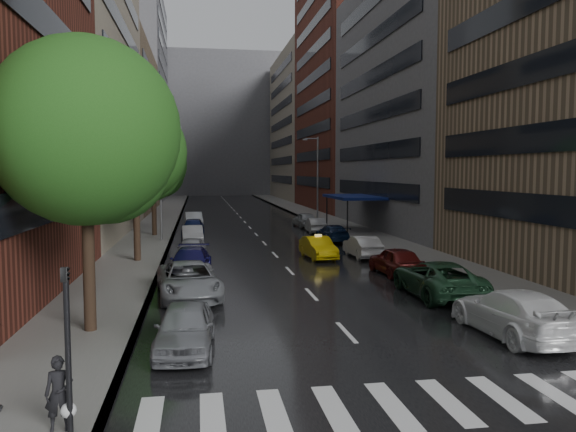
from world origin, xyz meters
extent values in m
plane|color=gray|center=(0.00, 0.00, 0.00)|extent=(220.00, 220.00, 0.00)
cube|color=black|center=(0.00, 50.00, 0.01)|extent=(14.00, 140.00, 0.01)
cube|color=gray|center=(-9.00, 50.00, 0.07)|extent=(4.00, 140.00, 0.15)
cube|color=gray|center=(9.00, 50.00, 0.07)|extent=(4.00, 140.00, 0.15)
cube|color=silver|center=(-6.10, -2.00, 0.01)|extent=(0.55, 2.80, 0.01)
cube|color=silver|center=(-4.70, -2.00, 0.01)|extent=(0.55, 2.80, 0.01)
cube|color=silver|center=(-3.30, -2.00, 0.01)|extent=(0.55, 2.80, 0.01)
cube|color=silver|center=(-1.90, -2.00, 0.01)|extent=(0.55, 2.80, 0.01)
cube|color=silver|center=(-0.50, -2.00, 0.01)|extent=(0.55, 2.80, 0.01)
cube|color=silver|center=(0.90, -2.00, 0.01)|extent=(0.55, 2.80, 0.01)
cube|color=silver|center=(2.30, -2.00, 0.01)|extent=(0.55, 2.80, 0.01)
cube|color=silver|center=(3.70, -2.00, 0.01)|extent=(0.55, 2.80, 0.01)
cube|color=gray|center=(-15.00, 36.00, 17.00)|extent=(8.00, 28.00, 34.00)
cube|color=#937A5B|center=(-15.00, 64.00, 11.00)|extent=(8.00, 28.00, 22.00)
cube|color=slate|center=(-15.00, 94.00, 19.00)|extent=(8.00, 32.00, 38.00)
cube|color=slate|center=(15.00, 36.00, 12.00)|extent=(8.00, 28.00, 24.00)
cube|color=maroon|center=(15.00, 64.00, 18.00)|extent=(8.00, 28.00, 36.00)
cube|color=gray|center=(15.00, 94.00, 14.00)|extent=(8.00, 32.00, 28.00)
cube|color=slate|center=(0.00, 118.00, 16.00)|extent=(40.00, 14.00, 32.00)
cylinder|color=#382619|center=(-8.60, 5.17, 2.72)|extent=(0.40, 0.40, 5.45)
sphere|color=#1E5116|center=(-8.60, 5.17, 6.81)|extent=(6.23, 6.23, 6.23)
cylinder|color=#382619|center=(-8.60, 20.19, 2.66)|extent=(0.40, 0.40, 5.32)
sphere|color=#1E5116|center=(-8.60, 20.19, 6.65)|extent=(6.08, 6.08, 6.08)
cylinder|color=#382619|center=(-8.60, 33.71, 2.42)|extent=(0.40, 0.40, 4.85)
sphere|color=#1E5116|center=(-8.60, 33.71, 6.06)|extent=(5.54, 5.54, 5.54)
imported|color=#DAB40B|center=(2.49, 20.08, 0.69)|extent=(1.80, 4.29, 1.38)
imported|color=gray|center=(-5.40, 2.88, 0.73)|extent=(1.97, 4.40, 1.47)
imported|color=gray|center=(-5.40, 10.20, 0.77)|extent=(3.10, 5.78, 1.54)
imported|color=#0F0D3D|center=(-5.40, 15.48, 0.72)|extent=(2.42, 5.13, 1.45)
imported|color=gray|center=(-5.40, 20.50, 0.71)|extent=(2.05, 4.28, 1.41)
imported|color=gray|center=(-5.40, 28.17, 0.71)|extent=(1.68, 4.37, 1.42)
imported|color=#0F1A4A|center=(-5.40, 33.59, 0.77)|extent=(2.00, 4.57, 1.53)
imported|color=silver|center=(-5.40, 40.87, 0.75)|extent=(1.90, 4.66, 1.51)
imported|color=white|center=(5.40, 2.72, 0.79)|extent=(2.41, 5.55, 1.59)
imported|color=#183521|center=(5.40, 8.74, 0.79)|extent=(2.71, 5.72, 1.58)
imported|color=#541210|center=(5.40, 13.95, 0.76)|extent=(2.00, 4.53, 1.52)
imported|color=white|center=(5.40, 20.14, 0.70)|extent=(1.55, 4.25, 1.39)
imported|color=#0D1E41|center=(5.40, 28.20, 0.66)|extent=(1.98, 4.61, 1.32)
imported|color=#BCBCBC|center=(5.40, 34.69, 0.67)|extent=(1.60, 4.10, 1.33)
imported|color=#AFB4B9|center=(5.40, 39.82, 0.74)|extent=(2.18, 4.48, 1.47)
imported|color=black|center=(-7.85, -2.39, 0.93)|extent=(0.62, 0.45, 1.56)
sphere|color=white|center=(-7.65, -2.49, 0.60)|extent=(0.32, 0.32, 0.32)
cylinder|color=black|center=(-7.60, -2.58, 1.75)|extent=(0.12, 0.12, 3.20)
imported|color=black|center=(-7.60, -2.58, 3.15)|extent=(0.18, 0.15, 0.90)
cylinder|color=gray|center=(-7.80, 30.00, 4.65)|extent=(0.18, 0.18, 9.00)
cube|color=gray|center=(-6.40, 30.00, 8.85)|extent=(0.50, 0.22, 0.16)
cylinder|color=gray|center=(7.80, 45.00, 4.65)|extent=(0.18, 0.18, 9.00)
cube|color=gray|center=(6.40, 45.00, 8.85)|extent=(0.50, 0.22, 0.16)
cube|color=navy|center=(9.00, 35.00, 3.15)|extent=(4.00, 8.00, 0.25)
cylinder|color=black|center=(7.40, 31.20, 1.65)|extent=(0.12, 0.12, 3.00)
cylinder|color=black|center=(7.40, 38.80, 1.65)|extent=(0.12, 0.12, 3.00)
camera|label=1|loc=(-4.96, -14.24, 5.52)|focal=35.00mm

